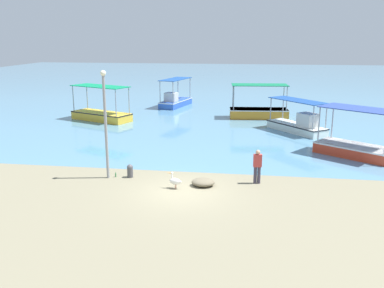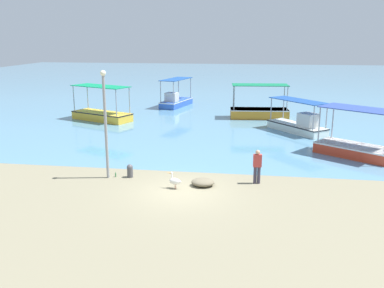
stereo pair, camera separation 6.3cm
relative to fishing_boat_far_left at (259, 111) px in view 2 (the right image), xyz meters
The scene contains 13 objects.
ground 19.44m from the fishing_boat_far_left, 100.68° to the right, with size 120.00×120.00×0.00m, color gray.
harbor_water 29.13m from the fishing_boat_far_left, 97.10° to the left, with size 110.00×90.00×0.00m, color #5486A4.
fishing_boat_far_left is the anchor object (origin of this frame).
fishing_boat_near_right 9.82m from the fishing_boat_far_left, 148.82° to the left, with size 2.80×5.08×2.79m.
fishing_boat_outer 12.89m from the fishing_boat_far_left, 63.90° to the right, with size 4.87×4.32×2.90m.
fishing_boat_far_right 6.16m from the fishing_boat_far_left, 61.72° to the right, with size 4.36×4.84×2.40m.
fishing_boat_near_left 13.62m from the fishing_boat_far_left, 167.23° to the right, with size 5.69×3.89×2.93m.
pelican 19.12m from the fishing_boat_far_left, 102.02° to the right, with size 0.80×0.41×0.80m.
lamp_post 19.37m from the fishing_boat_far_left, 113.42° to the right, with size 0.28×0.28×5.42m.
mooring_bollard 18.59m from the fishing_boat_far_left, 110.63° to the right, with size 0.31×0.31×0.68m.
fisherman_standing 17.39m from the fishing_boat_far_left, 90.50° to the right, with size 0.42×0.27×1.69m.
net_pile 18.33m from the fishing_boat_far_left, 98.50° to the right, with size 1.11×0.95×0.36m, color #6C634E.
glass_bottle 18.93m from the fishing_boat_far_left, 112.68° to the right, with size 0.07×0.07×0.27m.
Camera 2 is at (3.25, -18.35, 7.01)m, focal length 40.00 mm.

